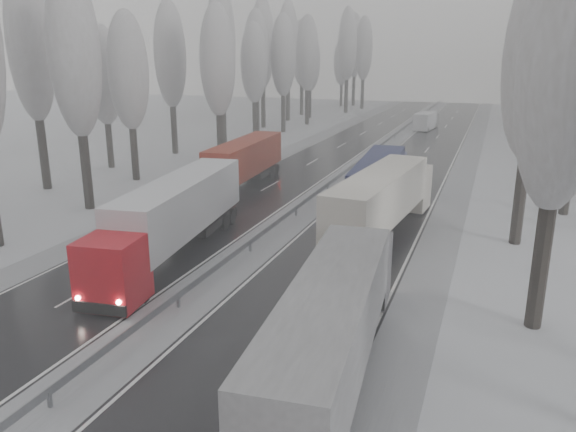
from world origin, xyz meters
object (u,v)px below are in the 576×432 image
Objects in this scene: truck_blue_box at (380,179)px; truck_cream_box at (384,198)px; box_truck_distant at (426,121)px; truck_grey_tarp at (336,317)px; truck_red_white at (174,214)px; truck_red_red at (240,163)px.

truck_blue_box is 6.22m from truck_cream_box.
box_truck_distant is at bearing 99.66° from truck_cream_box.
truck_grey_tarp reaches higher than box_truck_distant.
box_truck_distant is (-2.45, 47.29, -1.00)m from truck_blue_box.
truck_red_white reaches higher than truck_blue_box.
truck_red_white reaches higher than box_truck_distant.
truck_cream_box is at bearing -80.08° from truck_blue_box.
truck_cream_box is 13.03m from truck_red_white.
truck_cream_box is 53.48m from box_truck_distant.
truck_blue_box is 2.18× the size of box_truck_distant.
truck_red_red is at bearing 116.42° from truck_grey_tarp.
truck_grey_tarp is 1.02× the size of truck_blue_box.
truck_blue_box is 0.94× the size of truck_red_white.
truck_red_white reaches higher than truck_grey_tarp.
truck_grey_tarp is at bearing -44.16° from truck_red_white.
truck_red_white is at bearing -81.96° from truck_red_red.
truck_cream_box is at bearing -78.33° from box_truck_distant.
truck_cream_box is at bearing -34.28° from truck_red_red.
truck_cream_box reaches higher than truck_blue_box.
truck_blue_box is 16.54m from truck_red_white.
truck_red_red reaches higher than box_truck_distant.
truck_red_red is at bearing 94.44° from truck_red_white.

